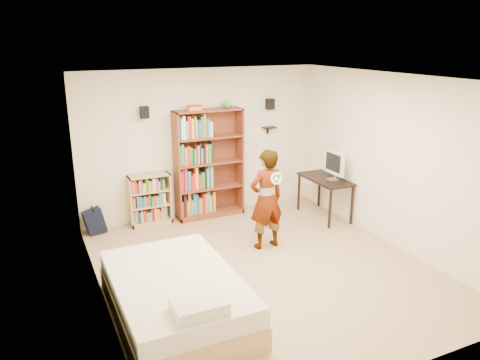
% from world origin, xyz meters
% --- Properties ---
extents(ground, '(4.50, 5.00, 0.01)m').
position_xyz_m(ground, '(0.00, 0.00, 0.00)').
color(ground, tan).
rests_on(ground, ground).
extents(room_shell, '(4.52, 5.02, 2.71)m').
position_xyz_m(room_shell, '(0.00, 0.00, 1.76)').
color(room_shell, silver).
rests_on(room_shell, ground).
extents(crown_molding, '(4.50, 5.00, 0.06)m').
position_xyz_m(crown_molding, '(0.00, 0.00, 2.67)').
color(crown_molding, silver).
rests_on(crown_molding, room_shell).
extents(speaker_left, '(0.14, 0.12, 0.20)m').
position_xyz_m(speaker_left, '(-1.05, 2.40, 2.00)').
color(speaker_left, black).
rests_on(speaker_left, room_shell).
extents(speaker_right, '(0.14, 0.12, 0.20)m').
position_xyz_m(speaker_right, '(1.35, 2.40, 2.00)').
color(speaker_right, black).
rests_on(speaker_right, room_shell).
extents(wall_shelf, '(0.25, 0.16, 0.02)m').
position_xyz_m(wall_shelf, '(1.35, 2.41, 1.55)').
color(wall_shelf, black).
rests_on(wall_shelf, room_shell).
extents(tall_bookshelf, '(1.26, 0.37, 1.99)m').
position_xyz_m(tall_bookshelf, '(0.06, 2.32, 0.99)').
color(tall_bookshelf, brown).
rests_on(tall_bookshelf, ground).
extents(low_bookshelf, '(0.73, 0.27, 0.91)m').
position_xyz_m(low_bookshelf, '(-1.05, 2.36, 0.46)').
color(low_bookshelf, tan).
rests_on(low_bookshelf, ground).
extents(computer_desk, '(0.55, 1.10, 0.75)m').
position_xyz_m(computer_desk, '(1.96, 1.36, 0.37)').
color(computer_desk, black).
rests_on(computer_desk, ground).
extents(imac, '(0.16, 0.53, 0.53)m').
position_xyz_m(imac, '(2.01, 1.21, 1.01)').
color(imac, silver).
rests_on(imac, computer_desk).
extents(daybed, '(1.42, 2.18, 0.64)m').
position_xyz_m(daybed, '(-1.52, -0.59, 0.32)').
color(daybed, silver).
rests_on(daybed, ground).
extents(person, '(0.61, 0.42, 1.60)m').
position_xyz_m(person, '(0.36, 0.66, 0.80)').
color(person, black).
rests_on(person, ground).
extents(wii_wheel, '(0.19, 0.07, 0.19)m').
position_xyz_m(wii_wheel, '(0.36, 0.36, 1.22)').
color(wii_wheel, silver).
rests_on(wii_wheel, person).
extents(navy_bag, '(0.37, 0.27, 0.46)m').
position_xyz_m(navy_bag, '(-2.03, 2.33, 0.23)').
color(navy_bag, black).
rests_on(navy_bag, ground).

